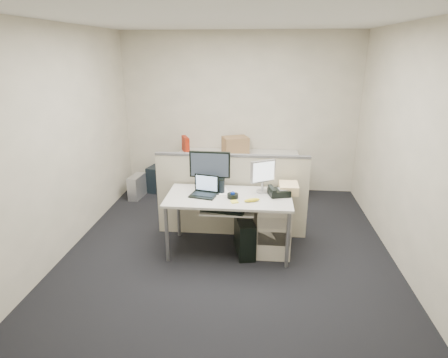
# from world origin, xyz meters

# --- Properties ---
(floor) EXTENTS (4.00, 4.50, 0.01)m
(floor) POSITION_xyz_m (0.00, 0.00, -0.01)
(floor) COLOR black
(floor) RESTS_ON ground
(ceiling) EXTENTS (4.00, 4.50, 0.01)m
(ceiling) POSITION_xyz_m (0.00, 0.00, 2.70)
(ceiling) COLOR white
(ceiling) RESTS_ON ground
(wall_back) EXTENTS (4.00, 0.02, 2.70)m
(wall_back) POSITION_xyz_m (0.00, 2.25, 1.35)
(wall_back) COLOR #B2AC96
(wall_back) RESTS_ON ground
(wall_front) EXTENTS (4.00, 0.02, 2.70)m
(wall_front) POSITION_xyz_m (0.00, -2.25, 1.35)
(wall_front) COLOR #B2AC96
(wall_front) RESTS_ON ground
(wall_left) EXTENTS (0.02, 4.50, 2.70)m
(wall_left) POSITION_xyz_m (-2.00, 0.00, 1.35)
(wall_left) COLOR #B2AC96
(wall_left) RESTS_ON ground
(wall_right) EXTENTS (0.02, 4.50, 2.70)m
(wall_right) POSITION_xyz_m (2.00, 0.00, 1.35)
(wall_right) COLOR #B2AC96
(wall_right) RESTS_ON ground
(desk) EXTENTS (1.50, 0.75, 0.73)m
(desk) POSITION_xyz_m (0.00, 0.00, 0.66)
(desk) COLOR silver
(desk) RESTS_ON floor
(keyboard_tray) EXTENTS (0.62, 0.32, 0.02)m
(keyboard_tray) POSITION_xyz_m (0.00, -0.18, 0.62)
(keyboard_tray) COLOR silver
(keyboard_tray) RESTS_ON desk
(drawer_pedestal) EXTENTS (0.40, 0.55, 0.65)m
(drawer_pedestal) POSITION_xyz_m (0.55, 0.05, 0.33)
(drawer_pedestal) COLOR beige
(drawer_pedestal) RESTS_ON floor
(cubicle_partition) EXTENTS (2.00, 0.06, 1.10)m
(cubicle_partition) POSITION_xyz_m (0.00, 0.45, 0.55)
(cubicle_partition) COLOR #BCB097
(cubicle_partition) RESTS_ON floor
(back_counter) EXTENTS (2.00, 0.60, 0.72)m
(back_counter) POSITION_xyz_m (0.00, 1.93, 0.36)
(back_counter) COLOR beige
(back_counter) RESTS_ON floor
(monitor_main) EXTENTS (0.51, 0.21, 0.50)m
(monitor_main) POSITION_xyz_m (-0.25, 0.18, 0.98)
(monitor_main) COLOR black
(monitor_main) RESTS_ON desk
(monitor_small) EXTENTS (0.37, 0.30, 0.40)m
(monitor_small) POSITION_xyz_m (0.40, 0.18, 0.93)
(monitor_small) COLOR #B7B7BC
(monitor_small) RESTS_ON desk
(laptop) EXTENTS (0.35, 0.29, 0.23)m
(laptop) POSITION_xyz_m (-0.31, -0.02, 0.85)
(laptop) COLOR black
(laptop) RESTS_ON desk
(trackball) EXTENTS (0.17, 0.17, 0.05)m
(trackball) POSITION_xyz_m (0.05, -0.05, 0.76)
(trackball) COLOR black
(trackball) RESTS_ON desk
(desk_phone) EXTENTS (0.28, 0.25, 0.08)m
(desk_phone) POSITION_xyz_m (0.60, 0.08, 0.77)
(desk_phone) COLOR black
(desk_phone) RESTS_ON desk
(paper_stack) EXTENTS (0.28, 0.31, 0.01)m
(paper_stack) POSITION_xyz_m (-0.12, 0.12, 0.74)
(paper_stack) COLOR white
(paper_stack) RESTS_ON desk
(sticky_pad) EXTENTS (0.10, 0.10, 0.01)m
(sticky_pad) POSITION_xyz_m (0.08, -0.18, 0.74)
(sticky_pad) COLOR #FFF13F
(sticky_pad) RESTS_ON desk
(travel_mug) EXTENTS (0.09, 0.09, 0.17)m
(travel_mug) POSITION_xyz_m (-0.10, 0.10, 0.82)
(travel_mug) COLOR black
(travel_mug) RESTS_ON desk
(banana) EXTENTS (0.20, 0.12, 0.04)m
(banana) POSITION_xyz_m (0.28, -0.15, 0.75)
(banana) COLOR #F3F114
(banana) RESTS_ON desk
(cellphone) EXTENTS (0.06, 0.11, 0.01)m
(cellphone) POSITION_xyz_m (-0.15, 0.05, 0.74)
(cellphone) COLOR black
(cellphone) RESTS_ON desk
(manila_folders) EXTENTS (0.23, 0.29, 0.11)m
(manila_folders) POSITION_xyz_m (0.72, 0.20, 0.78)
(manila_folders) COLOR beige
(manila_folders) RESTS_ON desk
(keyboard) EXTENTS (0.53, 0.26, 0.03)m
(keyboard) POSITION_xyz_m (-0.05, -0.22, 0.64)
(keyboard) COLOR black
(keyboard) RESTS_ON keyboard_tray
(pc_tower_desk) EXTENTS (0.29, 0.52, 0.46)m
(pc_tower_desk) POSITION_xyz_m (0.20, -0.05, 0.23)
(pc_tower_desk) COLOR black
(pc_tower_desk) RESTS_ON floor
(pc_tower_spare_dark) EXTENTS (0.31, 0.52, 0.45)m
(pc_tower_spare_dark) POSITION_xyz_m (-1.44, 2.03, 0.23)
(pc_tower_spare_dark) COLOR black
(pc_tower_spare_dark) RESTS_ON floor
(pc_tower_spare_silver) EXTENTS (0.21, 0.43, 0.39)m
(pc_tower_spare_silver) POSITION_xyz_m (-1.70, 1.63, 0.19)
(pc_tower_spare_silver) COLOR #B7B7BC
(pc_tower_spare_silver) RESTS_ON floor
(cardboard_box_left) EXTENTS (0.48, 0.43, 0.30)m
(cardboard_box_left) POSITION_xyz_m (-0.05, 1.92, 0.87)
(cardboard_box_left) COLOR #9C704F
(cardboard_box_left) RESTS_ON back_counter
(cardboard_box_right) EXTENTS (0.36, 0.29, 0.25)m
(cardboard_box_right) POSITION_xyz_m (0.00, 2.05, 0.84)
(cardboard_box_right) COLOR #9C704F
(cardboard_box_right) RESTS_ON back_counter
(red_binder) EXTENTS (0.19, 0.30, 0.28)m
(red_binder) POSITION_xyz_m (-0.90, 1.95, 0.86)
(red_binder) COLOR #A1200C
(red_binder) RESTS_ON back_counter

